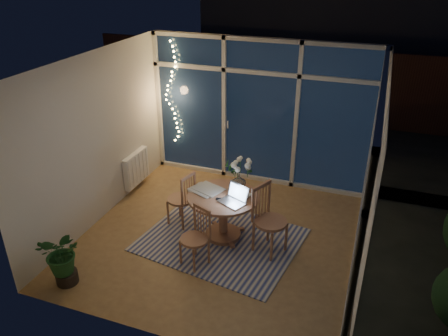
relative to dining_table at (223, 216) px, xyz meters
The scene contains 25 objects.
floor 0.35m from the dining_table, 136.12° to the right, with size 4.00×4.00×0.00m, color olive.
ceiling 2.25m from the dining_table, 136.12° to the right, with size 4.00×4.00×0.00m, color white.
wall_back 2.19m from the dining_table, 90.61° to the left, with size 4.00×0.04×2.60m, color beige.
wall_front 2.23m from the dining_table, 90.60° to the right, with size 4.00×0.04×2.60m, color beige.
wall_left 2.23m from the dining_table, behind, with size 0.04×4.00×2.60m, color beige.
wall_right 2.19m from the dining_table, ahead, with size 0.04×4.00×2.60m, color beige.
window_wall_back 2.16m from the dining_table, 90.63° to the left, with size 4.00×0.10×2.60m, color silver.
window_wall_right 2.16m from the dining_table, ahead, with size 0.10×4.00×2.60m, color silver.
radiator 2.15m from the dining_table, 155.84° to the left, with size 0.10×0.70×0.58m, color white.
fairy_lights 2.76m from the dining_table, 131.95° to the left, with size 0.24×0.10×1.85m, color #FFD366, non-canonical shape.
garden_patio 5.02m from the dining_table, 84.51° to the left, with size 12.00×6.00×0.10m, color black.
garden_fence 5.51m from the dining_table, 90.22° to the left, with size 11.00×0.08×1.80m, color #361C13.
neighbour_roof 8.68m from the dining_table, 88.12° to the left, with size 7.00×3.00×2.20m, color #31343B.
garden_shrubs 3.48m from the dining_table, 103.66° to the left, with size 0.90×0.90×0.90m, color black.
rug 0.36m from the dining_table, 90.00° to the right, with size 2.20×1.76×0.01m, color beige.
dining_table is the anchor object (origin of this frame).
chair_left 0.76m from the dining_table, behind, with size 0.43×0.43×0.92m, color #9F6447.
chair_right 0.77m from the dining_table, ahead, with size 0.48×0.48×1.04m, color #9F6447.
chair_front 0.75m from the dining_table, 101.17° to the right, with size 0.40×0.40×0.86m, color #9F6447.
laptop 0.54m from the dining_table, 38.30° to the right, with size 0.36×0.30×0.26m, color #BBBBC0, non-canonical shape.
flower_vase 0.56m from the dining_table, 65.12° to the left, with size 0.20×0.20×0.21m, color silver.
bowl 0.50m from the dining_table, 16.33° to the left, with size 0.15×0.15×0.04m, color white.
newspapers 0.47m from the dining_table, 168.52° to the left, with size 0.41×0.31×0.02m, color silver.
phone 0.37m from the dining_table, 95.37° to the right, with size 0.11×0.05×0.01m, color black.
potted_plant 2.26m from the dining_table, 133.51° to the right, with size 0.54×0.47×0.76m, color #1B4D20.
Camera 1 is at (1.87, -5.07, 3.87)m, focal length 35.00 mm.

